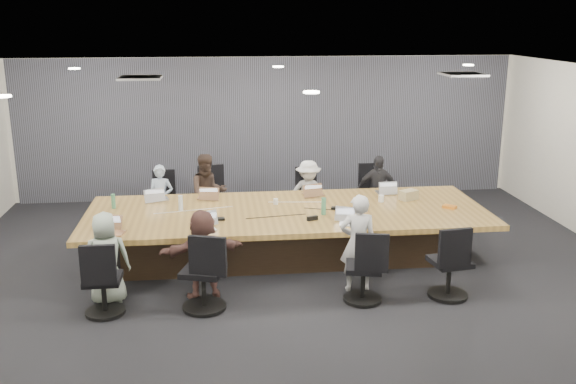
{
  "coord_description": "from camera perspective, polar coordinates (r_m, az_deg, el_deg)",
  "views": [
    {
      "loc": [
        -1.05,
        -8.67,
        3.57
      ],
      "look_at": [
        0.0,
        0.4,
        1.05
      ],
      "focal_mm": 40.0,
      "sensor_mm": 36.0,
      "label": 1
    }
  ],
  "objects": [
    {
      "name": "ceiling",
      "position": [
        8.77,
        0.31,
        10.39
      ],
      "size": [
        10.0,
        8.0,
        0.0
      ],
      "primitive_type": "cube",
      "color": "white",
      "rests_on": "wall_back"
    },
    {
      "name": "floor",
      "position": [
        9.44,
        0.28,
        -6.8
      ],
      "size": [
        10.0,
        8.0,
        0.0
      ],
      "primitive_type": "cube",
      "color": "black",
      "rests_on": "ground"
    },
    {
      "name": "person_3",
      "position": [
        11.27,
        7.91,
        0.13
      ],
      "size": [
        0.75,
        0.35,
        1.25
      ],
      "primitive_type": "imported",
      "rotation": [
        0.0,
        0.0,
        6.22
      ],
      "color": "#28282C",
      "rests_on": "ground"
    },
    {
      "name": "snack_packet",
      "position": [
        10.05,
        14.17,
        -1.28
      ],
      "size": [
        0.23,
        0.22,
        0.04
      ],
      "primitive_type": "cube",
      "rotation": [
        0.0,
        0.0,
        -0.73
      ],
      "color": "orange",
      "rests_on": "conference_table"
    },
    {
      "name": "person_2",
      "position": [
        11.05,
        1.81,
        -0.22
      ],
      "size": [
        0.77,
        0.45,
        1.19
      ],
      "primitive_type": "imported",
      "rotation": [
        0.0,
        0.0,
        6.3
      ],
      "color": "#B2B2B2",
      "rests_on": "ground"
    },
    {
      "name": "chair_4",
      "position": [
        8.24,
        -16.1,
        -7.95
      ],
      "size": [
        0.52,
        0.52,
        0.77
      ],
      "primitive_type": null,
      "rotation": [
        0.0,
        0.0,
        -0.01
      ],
      "color": "black",
      "rests_on": "ground"
    },
    {
      "name": "curtain",
      "position": [
        12.82,
        -1.82,
        5.67
      ],
      "size": [
        9.8,
        0.04,
        2.8
      ],
      "primitive_type": "cube",
      "color": "#50515E",
      "rests_on": "ground"
    },
    {
      "name": "conference_table",
      "position": [
        9.76,
        -0.07,
        -3.52
      ],
      "size": [
        6.0,
        2.2,
        0.74
      ],
      "color": "#342619",
      "rests_on": "ground"
    },
    {
      "name": "chair_2",
      "position": [
        11.44,
        1.55,
        -0.87
      ],
      "size": [
        0.57,
        0.57,
        0.72
      ],
      "primitive_type": null,
      "rotation": [
        0.0,
        0.0,
        3.32
      ],
      "color": "black",
      "rests_on": "ground"
    },
    {
      "name": "bottle_clear",
      "position": [
        9.75,
        -9.52,
        -0.97
      ],
      "size": [
        0.07,
        0.07,
        0.23
      ],
      "primitive_type": "cylinder",
      "rotation": [
        0.0,
        0.0,
        0.08
      ],
      "color": "silver",
      "rests_on": "conference_table"
    },
    {
      "name": "chair_6",
      "position": [
        8.32,
        6.71,
        -7.15
      ],
      "size": [
        0.62,
        0.62,
        0.78
      ],
      "primitive_type": null,
      "rotation": [
        0.0,
        0.0,
        -0.21
      ],
      "color": "black",
      "rests_on": "ground"
    },
    {
      "name": "laptop_4",
      "position": [
        8.95,
        -15.38,
        -3.52
      ],
      "size": [
        0.37,
        0.3,
        0.02
      ],
      "primitive_type": "cube",
      "rotation": [
        0.0,
        0.0,
        -0.23
      ],
      "color": "#8C6647",
      "rests_on": "conference_table"
    },
    {
      "name": "laptop_1",
      "position": [
        10.36,
        -7.14,
        -0.49
      ],
      "size": [
        0.35,
        0.26,
        0.02
      ],
      "primitive_type": "cube",
      "rotation": [
        0.0,
        0.0,
        3.0
      ],
      "color": "#8C6647",
      "rests_on": "conference_table"
    },
    {
      "name": "mic_left",
      "position": [
        9.24,
        -6.12,
        -2.39
      ],
      "size": [
        0.16,
        0.11,
        0.03
      ],
      "primitive_type": "cube",
      "rotation": [
        0.0,
        0.0,
        0.06
      ],
      "color": "black",
      "rests_on": "conference_table"
    },
    {
      "name": "laptop_6",
      "position": [
        9.02,
        5.49,
        -2.86
      ],
      "size": [
        0.32,
        0.26,
        0.02
      ],
      "primitive_type": "cube",
      "rotation": [
        0.0,
        0.0,
        -0.25
      ],
      "color": "#B2B2B7",
      "rests_on": "conference_table"
    },
    {
      "name": "bottle_green_right",
      "position": [
        9.42,
        3.19,
        -1.27
      ],
      "size": [
        0.08,
        0.08,
        0.25
      ],
      "primitive_type": "cylinder",
      "rotation": [
        0.0,
        0.0,
        0.21
      ],
      "color": "#44875F",
      "rests_on": "conference_table"
    },
    {
      "name": "canvas_bag",
      "position": [
        10.36,
        10.65,
        -0.26
      ],
      "size": [
        0.33,
        0.28,
        0.15
      ],
      "primitive_type": "cube",
      "rotation": [
        0.0,
        0.0,
        0.47
      ],
      "color": "tan",
      "rests_on": "conference_table"
    },
    {
      "name": "person_1",
      "position": [
        10.91,
        -7.11,
        -0.11
      ],
      "size": [
        0.75,
        0.64,
        1.34
      ],
      "primitive_type": "imported",
      "rotation": [
        0.0,
        0.0,
        6.51
      ],
      "color": "#332621",
      "rests_on": "ground"
    },
    {
      "name": "laptop_5",
      "position": [
        8.84,
        -7.54,
        -3.33
      ],
      "size": [
        0.37,
        0.29,
        0.02
      ],
      "primitive_type": "cube",
      "rotation": [
        0.0,
        0.0,
        0.24
      ],
      "color": "#B2B2B7",
      "rests_on": "conference_table"
    },
    {
      "name": "cup_white_far",
      "position": [
        9.94,
        -1.1,
        -0.85
      ],
      "size": [
        0.07,
        0.07,
        0.09
      ],
      "primitive_type": "cylinder",
      "rotation": [
        0.0,
        0.0,
        0.03
      ],
      "color": "white",
      "rests_on": "conference_table"
    },
    {
      "name": "person_0",
      "position": [
        10.98,
        -11.22,
        -0.65
      ],
      "size": [
        0.48,
        0.37,
        1.17
      ],
      "primitive_type": "imported",
      "rotation": [
        0.0,
        0.0,
        6.06
      ],
      "color": "#9AACC6",
      "rests_on": "ground"
    },
    {
      "name": "chair_0",
      "position": [
        11.37,
        -11.03,
        -1.24
      ],
      "size": [
        0.53,
        0.53,
        0.73
      ],
      "primitive_type": null,
      "rotation": [
        0.0,
        0.0,
        3.22
      ],
      "color": "black",
      "rests_on": "ground"
    },
    {
      "name": "chair_5",
      "position": [
        8.11,
        -7.54,
        -7.5
      ],
      "size": [
        0.73,
        0.73,
        0.86
      ],
      "primitive_type": null,
      "rotation": [
        0.0,
        0.0,
        -0.3
      ],
      "color": "black",
      "rests_on": "ground"
    },
    {
      "name": "chair_3",
      "position": [
        11.66,
        7.45,
        -0.56
      ],
      "size": [
        0.52,
        0.52,
        0.77
      ],
      "primitive_type": null,
      "rotation": [
        0.0,
        0.0,
        3.15
      ],
      "color": "black",
      "rests_on": "ground"
    },
    {
      "name": "stapler",
      "position": [
        9.18,
        2.18,
        -2.34
      ],
      "size": [
        0.17,
        0.09,
        0.06
      ],
      "primitive_type": "cube",
      "rotation": [
        0.0,
        0.0,
        0.32
      ],
      "color": "black",
      "rests_on": "conference_table"
    },
    {
      "name": "laptop_2",
      "position": [
        10.48,
        2.25,
        -0.2
      ],
      "size": [
        0.36,
        0.28,
        0.02
      ],
      "primitive_type": "cube",
      "rotation": [
        0.0,
        0.0,
        3.34
      ],
      "color": "#8C6647",
      "rests_on": "conference_table"
    },
    {
      "name": "wall_back",
      "position": [
        12.9,
        -1.85,
        5.73
      ],
      "size": [
        10.0,
        0.0,
        2.8
      ],
      "primitive_type": "cube",
      "rotation": [
        1.57,
        0.0,
        0.0
      ],
      "color": "beige",
      "rests_on": "ground"
    },
    {
      "name": "chair_1",
      "position": [
        11.32,
        -7.06,
        -0.83
      ],
      "size": [
        0.69,
        0.69,
        0.85
      ],
      "primitive_type": null,
      "rotation": [
        0.0,
        0.0,
        3.38
      ],
      "color": "black",
      "rests_on": "ground"
    },
    {
      "name": "person_4",
      "position": [
        8.48,
        -15.84,
        -5.67
      ],
      "size": [
        0.64,
        0.47,
        1.2
      ],
      "primitive_type": "imported",
      "rotation": [
        0.0,
        0.0,
        3.29
      ],
      "color": "#8D9D8E",
      "rests_on": "ground"
    },
    {
      "name": "bottle_green_left",
      "position": [
        10.07,
        -15.26,
        -0.8
      ],
      "size": [
        0.08,
        0.08,
        0.22
      ],
      "primitive_type": "cylinder",
      "rotation": [
        0.0,
        0.0,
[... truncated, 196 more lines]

